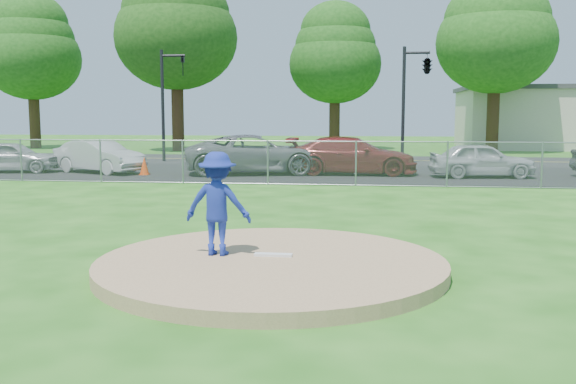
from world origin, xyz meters
name	(u,v)px	position (x,y,z in m)	size (l,w,h in m)	color
ground	(321,193)	(0.00, 10.00, 0.00)	(120.00, 120.00, 0.00)	#1C5713
pitchers_mound	(271,265)	(0.00, 0.00, 0.10)	(5.40, 5.40, 0.20)	#A07D57
pitching_rubber	(273,255)	(0.00, 0.20, 0.22)	(0.60, 0.15, 0.04)	white
chain_link_fence	(326,164)	(0.00, 12.00, 0.75)	(40.00, 0.06, 1.50)	gray
parking_lot	(334,173)	(0.00, 16.50, 0.01)	(50.00, 8.00, 0.01)	black
street	(342,160)	(0.00, 24.00, 0.00)	(60.00, 7.00, 0.01)	black
tree_far_left	(31,46)	(-22.00, 33.00, 7.06)	(6.72, 6.72, 10.74)	#382214
tree_left	(176,22)	(-11.00, 31.00, 8.24)	(7.84, 7.84, 12.53)	#361E13
tree_center	(335,52)	(-1.00, 34.00, 6.47)	(6.16, 6.16, 9.84)	#362013
tree_right	(496,28)	(9.00, 32.00, 7.65)	(7.28, 7.28, 11.63)	#342113
traffic_signal_left	(167,95)	(-8.76, 22.00, 3.36)	(1.28, 0.20, 5.60)	black
traffic_signal_center	(425,67)	(3.97, 22.00, 4.61)	(1.42, 2.48, 5.60)	black
pitcher	(218,204)	(-0.89, 0.20, 1.02)	(1.06, 0.61, 1.64)	navy
traffic_cone	(144,166)	(-7.42, 14.80, 0.38)	(0.38, 0.38, 0.73)	#FF480D
parked_car_silver	(12,156)	(-13.28, 15.23, 0.66)	(1.53, 3.81, 1.30)	#ABACB0
parked_car_white	(99,156)	(-9.56, 15.44, 0.68)	(1.42, 4.09, 1.35)	silver
parked_car_gray	(255,154)	(-3.13, 15.85, 0.80)	(2.62, 5.68, 1.58)	slate
parked_car_darkred	(352,156)	(0.74, 16.13, 0.76)	(2.10, 5.17, 1.50)	maroon
parked_car_pearl	(482,160)	(5.68, 15.52, 0.67)	(1.57, 3.90, 1.33)	silver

